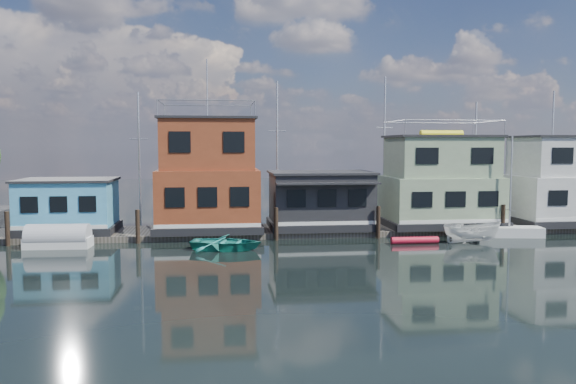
{
  "coord_description": "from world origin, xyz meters",
  "views": [
    {
      "loc": [
        -7.79,
        -27.63,
        6.37
      ],
      "look_at": [
        -2.85,
        12.0,
        3.0
      ],
      "focal_mm": 35.0,
      "sensor_mm": 36.0,
      "label": 1
    }
  ],
  "objects": [
    {
      "name": "houseboat_dark",
      "position": [
        -0.5,
        11.98,
        2.42
      ],
      "size": [
        7.4,
        6.1,
        4.06
      ],
      "color": "black",
      "rests_on": "dock"
    },
    {
      "name": "dinghy_teal",
      "position": [
        -7.36,
        6.17,
        0.45
      ],
      "size": [
        4.94,
        4.03,
        0.9
      ],
      "primitive_type": "imported",
      "rotation": [
        0.0,
        0.0,
        1.33
      ],
      "color": "teal",
      "rests_on": "ground"
    },
    {
      "name": "background_masts",
      "position": [
        4.76,
        18.0,
        5.55
      ],
      "size": [
        36.4,
        0.16,
        12.0
      ],
      "color": "silver",
      "rests_on": "ground"
    },
    {
      "name": "red_kayak",
      "position": [
        4.75,
        6.85,
        0.23
      ],
      "size": [
        3.1,
        0.46,
        0.46
      ],
      "primitive_type": "cylinder",
      "rotation": [
        0.0,
        1.57,
        -0.0
      ],
      "color": "red",
      "rests_on": "ground"
    },
    {
      "name": "houseboat_green",
      "position": [
        8.5,
        12.0,
        3.55
      ],
      "size": [
        8.4,
        5.9,
        7.03
      ],
      "color": "black",
      "rests_on": "dock"
    },
    {
      "name": "dock",
      "position": [
        0.0,
        12.0,
        0.2
      ],
      "size": [
        48.0,
        5.0,
        0.4
      ],
      "primitive_type": "cube",
      "color": "#595147",
      "rests_on": "ground"
    },
    {
      "name": "pilings",
      "position": [
        -0.33,
        9.2,
        1.1
      ],
      "size": [
        42.28,
        0.28,
        2.2
      ],
      "color": "#2D2116",
      "rests_on": "ground"
    },
    {
      "name": "ground",
      "position": [
        0.0,
        0.0,
        0.0
      ],
      "size": [
        160.0,
        160.0,
        0.0
      ],
      "primitive_type": "plane",
      "color": "black",
      "rests_on": "ground"
    },
    {
      "name": "houseboat_white",
      "position": [
        18.5,
        12.0,
        3.54
      ],
      "size": [
        8.4,
        5.9,
        6.66
      ],
      "color": "black",
      "rests_on": "dock"
    },
    {
      "name": "houseboat_blue",
      "position": [
        -18.0,
        12.0,
        2.21
      ],
      "size": [
        6.4,
        4.9,
        3.66
      ],
      "color": "black",
      "rests_on": "dock"
    },
    {
      "name": "day_sailer",
      "position": [
        12.23,
        8.75,
        0.41
      ],
      "size": [
        4.6,
        2.2,
        6.97
      ],
      "rotation": [
        0.0,
        0.0,
        -0.17
      ],
      "color": "silver",
      "rests_on": "ground"
    },
    {
      "name": "tarp_runabout",
      "position": [
        -17.68,
        8.22,
        0.59
      ],
      "size": [
        3.99,
        1.77,
        1.59
      ],
      "rotation": [
        0.0,
        0.0,
        -0.05
      ],
      "color": "silver",
      "rests_on": "ground"
    },
    {
      "name": "motorboat",
      "position": [
        8.5,
        6.6,
        0.72
      ],
      "size": [
        3.86,
        1.81,
        1.44
      ],
      "primitive_type": "imported",
      "rotation": [
        0.0,
        0.0,
        1.46
      ],
      "color": "white",
      "rests_on": "ground"
    },
    {
      "name": "houseboat_red",
      "position": [
        -8.5,
        12.0,
        4.1
      ],
      "size": [
        7.4,
        5.9,
        11.86
      ],
      "color": "black",
      "rests_on": "dock"
    },
    {
      "name": "dinghy_white",
      "position": [
        8.39,
        8.43,
        0.48
      ],
      "size": [
        1.96,
        1.73,
        0.97
      ],
      "primitive_type": "imported",
      "rotation": [
        0.0,
        0.0,
        1.65
      ],
      "color": "beige",
      "rests_on": "ground"
    }
  ]
}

